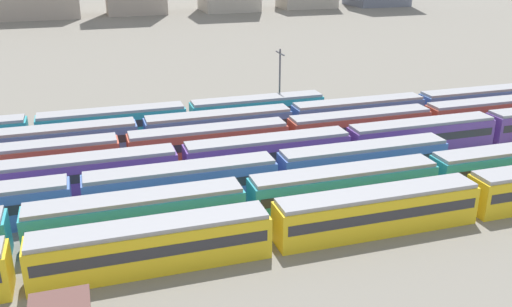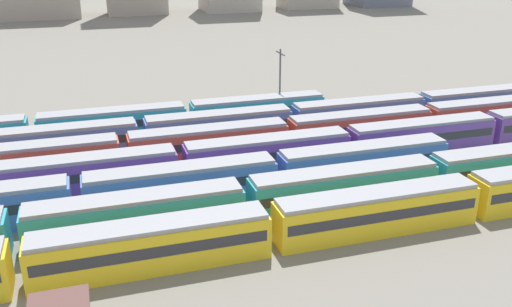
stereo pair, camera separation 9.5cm
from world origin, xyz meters
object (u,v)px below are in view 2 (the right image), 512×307
at_px(train_track_1, 246,201).
at_px(train_track_4, 288,134).
at_px(train_track_0, 472,197).
at_px(train_track_6, 113,123).
at_px(train_track_5, 421,107).
at_px(train_track_3, 348,144).
at_px(train_track_2, 182,184).
at_px(catenary_pole_1, 280,79).

bearing_deg(train_track_1, train_track_4, 58.11).
bearing_deg(train_track_0, train_track_6, 132.96).
bearing_deg(train_track_5, train_track_6, 172.71).
height_order(train_track_3, train_track_4, same).
xyz_separation_m(train_track_2, catenary_pole_1, (18.20, 23.73, 3.34)).
height_order(train_track_5, catenary_pole_1, catenary_pole_1).
bearing_deg(train_track_2, catenary_pole_1, 52.52).
height_order(train_track_2, train_track_5, same).
height_order(train_track_2, catenary_pole_1, catenary_pole_1).
relative_size(train_track_0, train_track_3, 1.51).
relative_size(train_track_0, train_track_4, 1.51).
bearing_deg(train_track_6, train_track_2, -76.85).
height_order(train_track_6, catenary_pole_1, catenary_pole_1).
height_order(train_track_1, train_track_2, same).
relative_size(train_track_1, train_track_4, 1.00).
bearing_deg(catenary_pole_1, train_track_4, -105.75).
bearing_deg(train_track_6, train_track_0, -47.04).
height_order(train_track_2, train_track_4, same).
relative_size(train_track_3, train_track_6, 1.34).
relative_size(train_track_2, catenary_pole_1, 5.93).
relative_size(train_track_0, train_track_1, 1.51).
bearing_deg(train_track_1, train_track_2, 132.31).
xyz_separation_m(train_track_4, catenary_pole_1, (3.76, 13.33, 3.34)).
relative_size(train_track_2, train_track_3, 0.75).
bearing_deg(catenary_pole_1, train_track_3, -85.38).
distance_m(train_track_2, train_track_6, 21.36).
bearing_deg(train_track_5, train_track_3, -147.12).
relative_size(train_track_5, catenary_pole_1, 11.95).
relative_size(train_track_1, train_track_3, 1.00).
relative_size(train_track_0, catenary_pole_1, 11.95).
distance_m(train_track_1, train_track_2, 7.03).
relative_size(train_track_4, train_track_6, 1.34).
height_order(train_track_4, train_track_6, same).
relative_size(train_track_6, catenary_pole_1, 5.93).
height_order(train_track_5, train_track_6, same).
height_order(train_track_3, catenary_pole_1, catenary_pole_1).
relative_size(train_track_1, train_track_2, 1.34).
distance_m(train_track_2, train_track_5, 39.04).
xyz_separation_m(train_track_5, catenary_pole_1, (-17.59, 8.13, 3.34)).
xyz_separation_m(train_track_0, train_track_1, (-19.46, 5.20, 0.00)).
height_order(train_track_4, catenary_pole_1, catenary_pole_1).
bearing_deg(train_track_5, catenary_pole_1, 155.19).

